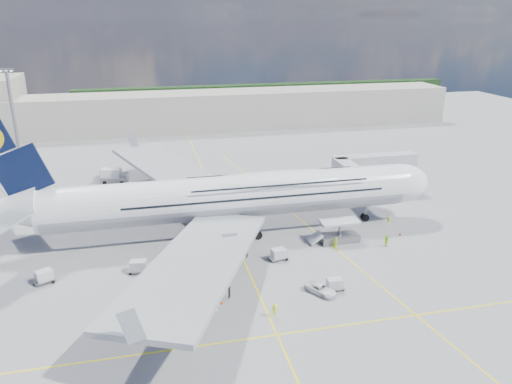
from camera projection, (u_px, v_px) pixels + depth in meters
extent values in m
plane|color=gray|center=(243.00, 259.00, 77.56)|extent=(300.00, 300.00, 0.00)
cube|color=yellow|center=(243.00, 259.00, 77.56)|extent=(0.25, 220.00, 0.01)
cube|color=yellow|center=(277.00, 335.00, 59.21)|extent=(120.00, 0.25, 0.01)
cube|color=yellow|center=(308.00, 226.00, 89.72)|extent=(14.16, 99.06, 0.01)
cylinder|color=white|center=(231.00, 197.00, 84.45)|extent=(62.00, 7.20, 7.20)
cylinder|color=#9EA0A5|center=(231.00, 197.00, 84.50)|extent=(60.76, 7.13, 7.13)
ellipsoid|color=white|center=(276.00, 182.00, 85.49)|extent=(36.00, 6.84, 3.76)
ellipsoid|color=white|center=(398.00, 183.00, 91.05)|extent=(11.52, 7.20, 7.20)
ellipsoid|color=black|center=(414.00, 179.00, 91.54)|extent=(3.84, 4.16, 1.44)
cone|color=white|center=(4.00, 210.00, 76.62)|extent=(10.00, 6.84, 6.84)
cube|color=black|center=(8.00, 154.00, 74.08)|extent=(11.02, 0.46, 14.61)
cube|color=#999EA3|center=(175.00, 172.00, 101.50)|extent=(25.49, 39.15, 3.35)
cube|color=#999EA3|center=(198.00, 262.00, 64.80)|extent=(25.49, 39.15, 3.35)
cylinder|color=#B7BABF|center=(204.00, 194.00, 96.49)|extent=(5.20, 3.50, 3.50)
cylinder|color=#B7BABF|center=(177.00, 179.00, 105.16)|extent=(5.20, 3.50, 3.50)
cylinder|color=#B7BABF|center=(226.00, 249.00, 73.55)|extent=(5.20, 3.50, 3.50)
cylinder|color=#B7BABF|center=(206.00, 289.00, 62.96)|extent=(5.20, 3.50, 3.50)
cylinder|color=gray|center=(365.00, 209.00, 91.32)|extent=(0.44, 0.44, 3.80)
cylinder|color=black|center=(365.00, 217.00, 91.84)|extent=(1.30, 0.90, 1.30)
cylinder|color=gray|center=(231.00, 222.00, 86.00)|extent=(0.56, 0.56, 3.80)
cylinder|color=black|center=(228.00, 222.00, 89.42)|extent=(1.50, 0.90, 1.50)
cube|color=#B7B7BC|center=(348.00, 170.00, 97.56)|extent=(3.00, 10.00, 2.60)
cube|color=#B7B7BC|center=(375.00, 161.00, 103.86)|extent=(18.00, 3.00, 2.60)
cylinder|color=gray|center=(351.00, 182.00, 101.94)|extent=(0.80, 0.80, 7.10)
cylinder|color=black|center=(350.00, 196.00, 102.98)|extent=(0.90, 0.80, 0.90)
cylinder|color=gray|center=(408.00, 175.00, 106.75)|extent=(1.00, 1.00, 7.10)
cube|color=gray|center=(406.00, 188.00, 107.81)|extent=(2.00, 2.00, 0.80)
cylinder|color=#B7B7BC|center=(356.00, 176.00, 94.08)|extent=(3.60, 3.60, 2.80)
cube|color=silver|center=(340.00, 222.00, 82.67)|extent=(6.50, 3.20, 0.35)
cube|color=gray|center=(339.00, 238.00, 83.66)|extent=(6.50, 3.20, 1.10)
cube|color=gray|center=(339.00, 230.00, 83.15)|extent=(0.22, 1.99, 3.00)
cylinder|color=black|center=(327.00, 243.00, 82.07)|extent=(0.70, 0.30, 0.70)
cube|color=silver|center=(315.00, 238.00, 82.61)|extent=(2.16, 2.60, 1.60)
cylinder|color=gray|center=(16.00, 131.00, 106.12)|extent=(0.70, 0.70, 25.00)
cube|color=gray|center=(6.00, 70.00, 101.85)|extent=(3.00, 0.40, 0.60)
cube|color=#B2AD9E|center=(184.00, 111.00, 162.70)|extent=(180.00, 16.00, 12.00)
cube|color=#193814|center=(268.00, 93.00, 213.17)|extent=(160.00, 6.00, 8.00)
cube|color=gray|center=(165.00, 267.00, 74.43)|extent=(2.64, 1.49, 0.15)
cylinder|color=black|center=(158.00, 270.00, 73.77)|extent=(0.38, 0.15, 0.38)
cylinder|color=black|center=(172.00, 266.00, 75.16)|extent=(0.38, 0.15, 0.38)
cube|color=silver|center=(165.00, 263.00, 74.19)|extent=(1.95, 1.37, 1.29)
cube|color=gray|center=(199.00, 280.00, 70.63)|extent=(3.63, 2.83, 0.19)
cylinder|color=black|center=(191.00, 284.00, 69.81)|extent=(0.47, 0.19, 0.47)
cylinder|color=black|center=(208.00, 278.00, 71.54)|extent=(0.47, 0.19, 0.47)
cube|color=gray|center=(138.00, 270.00, 73.42)|extent=(3.25, 2.09, 0.18)
cylinder|color=black|center=(130.00, 274.00, 72.65)|extent=(0.44, 0.18, 0.44)
cylinder|color=black|center=(147.00, 268.00, 74.28)|extent=(0.44, 0.18, 0.44)
cube|color=silver|center=(138.00, 265.00, 73.15)|extent=(2.44, 1.86, 1.51)
cube|color=gray|center=(45.00, 280.00, 70.69)|extent=(3.40, 2.80, 0.18)
cylinder|color=black|center=(35.00, 284.00, 69.93)|extent=(0.44, 0.18, 0.44)
cylinder|color=black|center=(54.00, 278.00, 71.54)|extent=(0.44, 0.18, 0.44)
cube|color=silver|center=(44.00, 275.00, 70.42)|extent=(2.64, 2.34, 1.50)
cube|color=gray|center=(278.00, 258.00, 77.23)|extent=(3.15, 2.08, 0.17)
cylinder|color=black|center=(272.00, 261.00, 76.49)|extent=(0.43, 0.17, 0.43)
cylinder|color=black|center=(285.00, 256.00, 78.05)|extent=(0.43, 0.17, 0.43)
cube|color=silver|center=(279.00, 253.00, 76.97)|extent=(2.37, 1.84, 1.45)
cube|color=gray|center=(334.00, 288.00, 68.75)|extent=(2.76, 1.51, 0.16)
cylinder|color=black|center=(328.00, 292.00, 68.06)|extent=(0.40, 0.16, 0.40)
cylinder|color=black|center=(340.00, 286.00, 69.53)|extent=(0.40, 0.16, 0.40)
cube|color=silver|center=(334.00, 283.00, 68.51)|extent=(2.03, 1.40, 1.37)
cube|color=white|center=(207.00, 303.00, 64.37)|extent=(3.36, 2.51, 1.42)
cube|color=black|center=(206.00, 297.00, 64.08)|extent=(1.52, 1.63, 0.54)
cylinder|color=black|center=(199.00, 309.00, 63.73)|extent=(0.70, 0.27, 0.70)
cylinder|color=black|center=(214.00, 302.00, 65.29)|extent=(0.70, 0.27, 0.70)
cube|color=gray|center=(218.00, 209.00, 95.24)|extent=(5.87, 3.18, 1.71)
cube|color=white|center=(214.00, 201.00, 94.56)|extent=(4.47, 2.96, 1.88)
cube|color=white|center=(229.00, 204.00, 95.43)|extent=(1.92, 2.25, 1.37)
cube|color=black|center=(232.00, 203.00, 95.50)|extent=(0.49, 1.70, 0.77)
cylinder|color=black|center=(228.00, 212.00, 94.86)|extent=(0.94, 0.30, 0.94)
cylinder|color=black|center=(207.00, 210.00, 95.87)|extent=(0.94, 0.30, 0.94)
cube|color=#E73E0C|center=(214.00, 204.00, 94.76)|extent=(4.52, 3.01, 0.43)
cube|color=gray|center=(115.00, 180.00, 111.77)|extent=(6.11, 3.59, 1.77)
cube|color=white|center=(111.00, 173.00, 111.07)|extent=(4.69, 3.27, 1.95)
cube|color=white|center=(124.00, 176.00, 111.97)|extent=(2.08, 2.39, 1.42)
cube|color=black|center=(127.00, 175.00, 112.04)|extent=(0.60, 1.74, 0.80)
cylinder|color=black|center=(124.00, 182.00, 111.38)|extent=(0.97, 0.31, 0.97)
cylinder|color=black|center=(106.00, 181.00, 112.42)|extent=(0.97, 0.31, 0.97)
imported|color=white|center=(321.00, 289.00, 67.86)|extent=(4.20, 4.92, 1.25)
imported|color=#D9E818|center=(389.00, 218.00, 90.70)|extent=(0.76, 0.75, 1.77)
imported|color=#ADFF1A|center=(386.00, 241.00, 81.29)|extent=(1.16, 1.23, 2.00)
imported|color=#B5FF1A|center=(165.00, 253.00, 77.65)|extent=(0.53, 0.98, 1.59)
imported|color=#AADB17|center=(336.00, 242.00, 81.32)|extent=(0.82, 0.96, 1.68)
imported|color=#C2E217|center=(275.00, 311.00, 62.28)|extent=(1.42, 1.11, 1.94)
cone|color=#E73E0C|center=(400.00, 234.00, 85.81)|extent=(0.42, 0.42, 0.53)
cube|color=#E73E0C|center=(400.00, 235.00, 85.90)|extent=(0.36, 0.36, 0.03)
cone|color=#E73E0C|center=(201.00, 205.00, 98.52)|extent=(0.45, 0.45, 0.57)
cube|color=#E73E0C|center=(201.00, 207.00, 98.61)|extent=(0.38, 0.38, 0.03)
cone|color=#E73E0C|center=(127.00, 190.00, 107.37)|extent=(0.48, 0.48, 0.61)
cube|color=#E73E0C|center=(127.00, 191.00, 107.46)|extent=(0.42, 0.42, 0.03)
cone|color=#E73E0C|center=(181.00, 293.00, 67.75)|extent=(0.39, 0.39, 0.50)
cube|color=#E73E0C|center=(181.00, 294.00, 67.83)|extent=(0.34, 0.34, 0.03)
cone|color=#E73E0C|center=(221.00, 302.00, 65.51)|extent=(0.49, 0.49, 0.62)
cube|color=#E73E0C|center=(221.00, 304.00, 65.61)|extent=(0.42, 0.42, 0.03)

